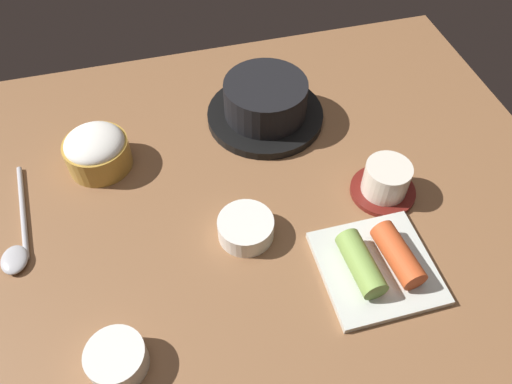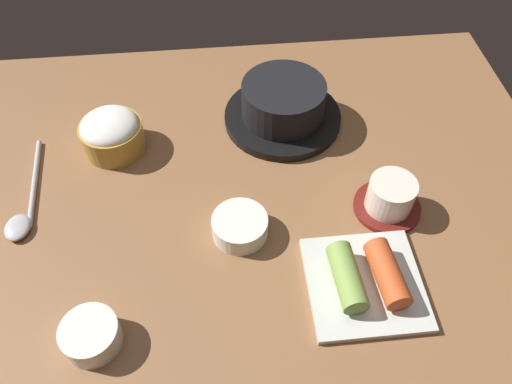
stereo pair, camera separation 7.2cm
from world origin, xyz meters
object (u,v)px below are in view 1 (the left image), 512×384
at_px(spoon, 17,242).
at_px(tea_cup_with_saucer, 386,181).
at_px(rice_bowl, 97,150).
at_px(side_bowl_near, 117,359).
at_px(kimchi_plate, 378,263).
at_px(stone_pot, 265,103).
at_px(banchan_cup_center, 246,228).

bearing_deg(spoon, tea_cup_with_saucer, -4.78).
distance_m(rice_bowl, tea_cup_with_saucer, 0.44).
bearing_deg(side_bowl_near, tea_cup_with_saucer, 21.80).
relative_size(tea_cup_with_saucer, side_bowl_near, 1.39).
relative_size(rice_bowl, kimchi_plate, 0.67).
height_order(stone_pot, tea_cup_with_saucer, stone_pot).
relative_size(rice_bowl, tea_cup_with_saucer, 1.02).
relative_size(tea_cup_with_saucer, kimchi_plate, 0.66).
height_order(kimchi_plate, side_bowl_near, kimchi_plate).
height_order(kimchi_plate, spoon, kimchi_plate).
xyz_separation_m(rice_bowl, banchan_cup_center, (0.19, -0.19, -0.02)).
bearing_deg(stone_pot, tea_cup_with_saucer, -57.91).
bearing_deg(spoon, side_bowl_near, -59.71).
bearing_deg(tea_cup_with_saucer, rice_bowl, 157.60).
bearing_deg(banchan_cup_center, kimchi_plate, -32.82).
relative_size(stone_pot, kimchi_plate, 1.32).
bearing_deg(spoon, kimchi_plate, -19.56).
relative_size(kimchi_plate, side_bowl_near, 2.11).
distance_m(tea_cup_with_saucer, side_bowl_near, 0.44).
relative_size(banchan_cup_center, side_bowl_near, 1.12).
distance_m(banchan_cup_center, spoon, 0.32).
bearing_deg(kimchi_plate, spoon, 160.44).
height_order(tea_cup_with_saucer, kimchi_plate, tea_cup_with_saucer).
xyz_separation_m(banchan_cup_center, kimchi_plate, (0.16, -0.10, -0.00)).
bearing_deg(tea_cup_with_saucer, banchan_cup_center, -174.44).
bearing_deg(kimchi_plate, rice_bowl, 139.96).
relative_size(rice_bowl, spoon, 0.50).
height_order(tea_cup_with_saucer, banchan_cup_center, tea_cup_with_saucer).
bearing_deg(side_bowl_near, stone_pot, 52.58).
height_order(banchan_cup_center, side_bowl_near, side_bowl_near).
distance_m(kimchi_plate, side_bowl_near, 0.35).
bearing_deg(banchan_cup_center, rice_bowl, 134.97).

